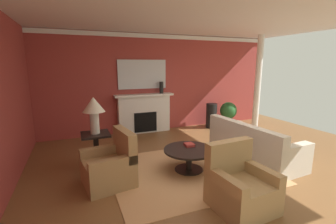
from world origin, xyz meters
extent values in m
plane|color=brown|center=(0.00, 0.00, 0.00)|extent=(9.38, 9.38, 0.00)
cube|color=#9E3833|center=(0.00, 3.22, 1.49)|extent=(7.82, 0.12, 2.99)
cube|color=white|center=(0.00, 0.30, 3.02)|extent=(7.82, 6.92, 0.06)
cube|color=white|center=(0.00, 3.14, 2.91)|extent=(7.82, 0.08, 0.12)
cube|color=tan|center=(-0.53, 0.08, 0.01)|extent=(3.03, 2.49, 0.01)
cube|color=white|center=(-0.58, 3.01, 0.57)|extent=(1.60, 0.25, 1.14)
cube|color=black|center=(-0.58, 2.99, 0.35)|extent=(0.70, 0.26, 0.60)
cube|color=white|center=(-0.58, 2.98, 1.17)|extent=(1.80, 0.35, 0.06)
cube|color=silver|center=(-0.58, 3.13, 1.78)|extent=(1.49, 0.04, 0.87)
cube|color=beige|center=(1.09, 0.06, 0.23)|extent=(1.04, 2.16, 0.45)
cube|color=beige|center=(0.74, 0.04, 0.65)|extent=(0.34, 2.11, 0.40)
cube|color=beige|center=(1.15, -0.89, 0.31)|extent=(0.91, 0.26, 0.62)
cube|color=beige|center=(1.02, 1.01, 0.31)|extent=(0.91, 0.26, 0.62)
cube|color=#9E7A4C|center=(-2.10, 0.11, 0.22)|extent=(0.91, 0.91, 0.44)
cube|color=#9E7A4C|center=(-1.78, 0.16, 0.70)|extent=(0.28, 0.82, 0.51)
cube|color=#9E7A4C|center=(-2.15, 0.44, 0.30)|extent=(0.81, 0.26, 0.60)
cube|color=#9E7A4C|center=(-2.04, -0.21, 0.30)|extent=(0.81, 0.26, 0.60)
cube|color=#9E7A4C|center=(-0.39, -1.35, 0.22)|extent=(0.86, 0.86, 0.44)
cube|color=#9E7A4C|center=(-0.41, -1.03, 0.70)|extent=(0.81, 0.22, 0.51)
cube|color=#9E7A4C|center=(-0.72, -1.37, 0.30)|extent=(0.20, 0.81, 0.60)
cube|color=#9E7A4C|center=(-0.06, -1.33, 0.30)|extent=(0.20, 0.81, 0.60)
cylinder|color=black|center=(-0.53, 0.08, 0.43)|extent=(1.00, 1.00, 0.04)
cylinder|color=black|center=(-0.53, 0.08, 0.21)|extent=(0.12, 0.12, 0.41)
cylinder|color=black|center=(-0.53, 0.08, 0.01)|extent=(0.56, 0.56, 0.03)
cube|color=black|center=(-2.21, 1.00, 0.68)|extent=(0.56, 0.56, 0.04)
cube|color=black|center=(-2.21, 1.00, 0.33)|extent=(0.10, 0.10, 0.66)
cube|color=black|center=(-2.21, 1.00, 0.02)|extent=(0.45, 0.45, 0.04)
cylinder|color=beige|center=(-2.21, 1.00, 0.92)|extent=(0.18, 0.18, 0.45)
cone|color=beige|center=(-2.21, 1.00, 1.30)|extent=(0.44, 0.44, 0.30)
cylinder|color=black|center=(1.64, 2.71, 0.41)|extent=(0.36, 0.36, 0.81)
cylinder|color=black|center=(-0.03, 2.96, 1.38)|extent=(0.13, 0.13, 0.36)
cube|color=maroon|center=(-0.45, 0.23, 0.48)|extent=(0.19, 0.21, 0.05)
cylinder|color=#A8754C|center=(2.24, 2.62, 0.15)|extent=(0.32, 0.32, 0.30)
sphere|color=#28602D|center=(2.24, 2.62, 0.55)|extent=(0.56, 0.56, 0.56)
cylinder|color=white|center=(3.05, 2.21, 1.49)|extent=(0.20, 0.20, 2.99)
camera|label=1|loc=(-2.55, -3.83, 2.09)|focal=25.14mm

